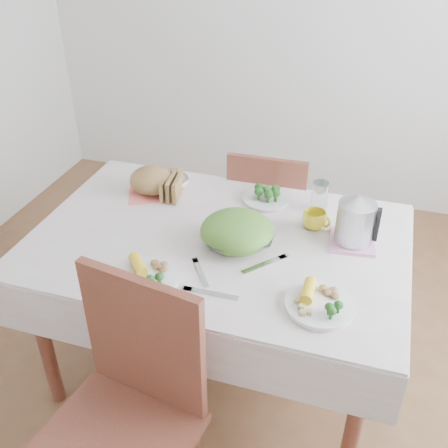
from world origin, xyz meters
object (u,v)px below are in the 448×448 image
(chair_near, at_px, (115,447))
(electric_kettle, at_px, (356,217))
(dinner_plate_right, at_px, (319,305))
(dining_table, at_px, (218,309))
(yellow_mug, at_px, (314,220))
(dinner_plate_left, at_px, (147,278))
(salad_bowl, at_px, (237,238))
(chair_far, at_px, (271,216))

(chair_near, bearing_deg, electric_kettle, 66.20)
(dinner_plate_right, height_order, electric_kettle, electric_kettle)
(dining_table, relative_size, chair_near, 1.39)
(yellow_mug, height_order, electric_kettle, electric_kettle)
(yellow_mug, relative_size, electric_kettle, 0.48)
(chair_near, relative_size, dinner_plate_left, 4.22)
(dining_table, height_order, electric_kettle, electric_kettle)
(dining_table, relative_size, salad_bowl, 5.14)
(salad_bowl, height_order, dinner_plate_left, salad_bowl)
(chair_near, xyz_separation_m, salad_bowl, (0.17, 0.78, 0.33))
(dinner_plate_left, distance_m, yellow_mug, 0.74)
(dinner_plate_left, relative_size, electric_kettle, 1.15)
(salad_bowl, height_order, yellow_mug, yellow_mug)
(salad_bowl, bearing_deg, chair_near, -102.36)
(dining_table, bearing_deg, salad_bowl, -14.29)
(chair_far, bearing_deg, chair_near, 82.34)
(dinner_plate_left, height_order, electric_kettle, electric_kettle)
(dining_table, xyz_separation_m, salad_bowl, (0.09, -0.02, 0.42))
(chair_near, relative_size, chair_far, 1.12)
(dining_table, distance_m, chair_near, 0.81)
(chair_near, relative_size, salad_bowl, 3.69)
(chair_far, relative_size, dinner_plate_left, 3.76)
(chair_far, xyz_separation_m, salad_bowl, (0.01, -0.70, 0.33))
(dinner_plate_right, bearing_deg, dinner_plate_left, -175.96)
(chair_far, xyz_separation_m, electric_kettle, (0.45, -0.56, 0.42))
(salad_bowl, relative_size, electric_kettle, 1.32)
(chair_near, height_order, dinner_plate_right, chair_near)
(chair_near, distance_m, salad_bowl, 0.86)
(dinner_plate_right, distance_m, yellow_mug, 0.49)
(salad_bowl, height_order, dinner_plate_right, salad_bowl)
(dining_table, relative_size, dinner_plate_left, 5.88)
(yellow_mug, bearing_deg, chair_far, 119.86)
(dinner_plate_left, bearing_deg, dining_table, 64.45)
(chair_far, bearing_deg, dining_table, 82.16)
(dining_table, xyz_separation_m, chair_near, (-0.08, -0.80, 0.09))
(dining_table, height_order, dinner_plate_left, dinner_plate_left)
(yellow_mug, bearing_deg, dinner_plate_left, -134.66)
(dining_table, distance_m, salad_bowl, 0.43)
(salad_bowl, bearing_deg, dining_table, 165.71)
(chair_far, xyz_separation_m, dinner_plate_right, (0.38, -0.97, 0.31))
(salad_bowl, xyz_separation_m, dinner_plate_left, (-0.25, -0.31, -0.02))
(chair_far, distance_m, dinner_plate_right, 1.09)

